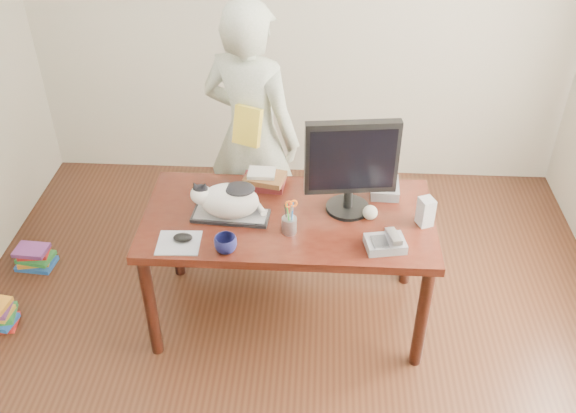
# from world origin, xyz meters

# --- Properties ---
(room) EXTENTS (4.50, 4.50, 4.50)m
(room) POSITION_xyz_m (0.00, 0.00, 1.35)
(room) COLOR black
(room) RESTS_ON ground
(desk) EXTENTS (1.60, 0.80, 0.75)m
(desk) POSITION_xyz_m (0.00, 0.68, 0.60)
(desk) COLOR black
(desk) RESTS_ON ground
(keyboard) EXTENTS (0.43, 0.19, 0.03)m
(keyboard) POSITION_xyz_m (-0.32, 0.57, 0.76)
(keyboard) COLOR black
(keyboard) RESTS_ON desk
(cat) EXTENTS (0.41, 0.22, 0.23)m
(cat) POSITION_xyz_m (-0.33, 0.57, 0.87)
(cat) COLOR white
(cat) RESTS_ON keyboard
(monitor) EXTENTS (0.50, 0.27, 0.56)m
(monitor) POSITION_xyz_m (0.33, 0.66, 1.07)
(monitor) COLOR black
(monitor) RESTS_ON desk
(pen_cup) EXTENTS (0.10, 0.10, 0.20)m
(pen_cup) POSITION_xyz_m (0.01, 0.46, 0.81)
(pen_cup) COLOR gray
(pen_cup) RESTS_ON desk
(mousepad) EXTENTS (0.23, 0.21, 0.01)m
(mousepad) POSITION_xyz_m (-0.56, 0.33, 0.75)
(mousepad) COLOR #A7ABB3
(mousepad) RESTS_ON desk
(mouse) EXTENTS (0.10, 0.07, 0.04)m
(mouse) POSITION_xyz_m (-0.54, 0.35, 0.77)
(mouse) COLOR black
(mouse) RESTS_ON mousepad
(coffee_mug) EXTENTS (0.17, 0.17, 0.09)m
(coffee_mug) POSITION_xyz_m (-0.30, 0.28, 0.80)
(coffee_mug) COLOR black
(coffee_mug) RESTS_ON desk
(phone) EXTENTS (0.22, 0.20, 0.09)m
(phone) POSITION_xyz_m (0.52, 0.36, 0.78)
(phone) COLOR slate
(phone) RESTS_ON desk
(speaker) EXTENTS (0.10, 0.10, 0.16)m
(speaker) POSITION_xyz_m (0.74, 0.57, 0.83)
(speaker) COLOR #ADADB0
(speaker) RESTS_ON desk
(baseball) EXTENTS (0.08, 0.08, 0.08)m
(baseball) POSITION_xyz_m (0.44, 0.60, 0.79)
(baseball) COLOR silver
(baseball) RESTS_ON desk
(book_stack) EXTENTS (0.27, 0.21, 0.09)m
(book_stack) POSITION_xyz_m (-0.16, 0.89, 0.79)
(book_stack) COLOR #441214
(book_stack) RESTS_ON desk
(calculator) EXTENTS (0.17, 0.22, 0.06)m
(calculator) POSITION_xyz_m (0.54, 0.86, 0.78)
(calculator) COLOR slate
(calculator) RESTS_ON desk
(person) EXTENTS (0.76, 0.64, 1.76)m
(person) POSITION_xyz_m (-0.27, 1.23, 0.88)
(person) COLOR silver
(person) RESTS_ON ground
(held_book) EXTENTS (0.19, 0.16, 0.23)m
(held_book) POSITION_xyz_m (-0.27, 1.06, 1.05)
(held_book) COLOR yellow
(held_book) RESTS_ON person
(book_pile_b) EXTENTS (0.26, 0.20, 0.15)m
(book_pile_b) POSITION_xyz_m (-1.72, 0.95, 0.07)
(book_pile_b) COLOR #1C51A9
(book_pile_b) RESTS_ON ground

